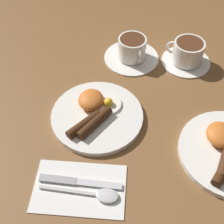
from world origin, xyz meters
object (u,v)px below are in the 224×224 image
(teacup_near, at_px, (132,51))
(spoon, at_px, (99,195))
(breakfast_plate_near, at_px, (96,114))
(teacup_far, at_px, (187,54))
(knife, at_px, (75,181))

(teacup_near, relative_size, spoon, 0.95)
(breakfast_plate_near, distance_m, spoon, 0.22)
(breakfast_plate_near, xyz_separation_m, teacup_near, (-0.25, 0.07, 0.02))
(teacup_near, height_order, teacup_far, same)
(teacup_far, distance_m, spoon, 0.51)
(teacup_far, relative_size, spoon, 0.84)
(breakfast_plate_near, xyz_separation_m, spoon, (0.22, 0.04, -0.00))
(teacup_near, distance_m, knife, 0.45)
(teacup_near, bearing_deg, knife, -11.28)
(teacup_near, xyz_separation_m, teacup_far, (-0.00, 0.17, 0.00))
(breakfast_plate_near, xyz_separation_m, knife, (0.19, -0.02, -0.01))
(breakfast_plate_near, distance_m, teacup_near, 0.26)
(spoon, bearing_deg, breakfast_plate_near, 101.76)
(teacup_far, xyz_separation_m, knife, (0.44, -0.25, -0.03))
(teacup_far, height_order, knife, teacup_far)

